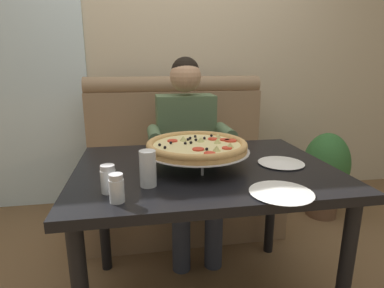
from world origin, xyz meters
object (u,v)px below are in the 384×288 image
object	(u,v)px
plate_near_left	(281,191)
plate_near_right	(281,162)
shaker_pepper_flakes	(117,190)
patio_chair	(27,135)
booth_bench	(179,173)
pizza	(197,146)
drinking_glass	(148,170)
diner_main	(188,142)
dining_table	(204,185)
shaker_parmesan	(108,181)
potted_plant	(326,171)

from	to	relation	value
plate_near_left	plate_near_right	bearing A→B (deg)	64.64
shaker_pepper_flakes	patio_chair	world-z (taller)	shaker_pepper_flakes
booth_bench	plate_near_left	xyz separation A→B (m)	(0.22, -1.27, 0.37)
pizza	drinking_glass	bearing A→B (deg)	-138.41
diner_main	pizza	size ratio (longest dim) A/B	2.59
dining_table	plate_near_left	world-z (taller)	plate_near_left
booth_bench	pizza	distance (m)	1.01
diner_main	shaker_parmesan	bearing A→B (deg)	-116.63
booth_bench	pizza	xyz separation A→B (m)	(-0.03, -0.90, 0.46)
dining_table	shaker_pepper_flakes	size ratio (longest dim) A/B	11.60
potted_plant	patio_chair	bearing A→B (deg)	155.96
booth_bench	plate_near_left	distance (m)	1.35
dining_table	drinking_glass	size ratio (longest dim) A/B	8.27
dining_table	shaker_pepper_flakes	world-z (taller)	shaker_pepper_flakes
shaker_pepper_flakes	patio_chair	xyz separation A→B (m)	(-1.04, 2.27, -0.28)
patio_chair	potted_plant	bearing A→B (deg)	-24.04
booth_bench	dining_table	distance (m)	0.95
plate_near_left	dining_table	bearing A→B (deg)	120.72
shaker_pepper_flakes	potted_plant	bearing A→B (deg)	35.50
diner_main	shaker_pepper_flakes	size ratio (longest dim) A/B	12.35
plate_near_right	drinking_glass	world-z (taller)	drinking_glass
dining_table	shaker_parmesan	world-z (taller)	shaker_parmesan
pizza	patio_chair	world-z (taller)	pizza
pizza	dining_table	bearing A→B (deg)	-15.58
plate_near_right	potted_plant	distance (m)	1.20
drinking_glass	booth_bench	bearing A→B (deg)	76.35
pizza	shaker_parmesan	size ratio (longest dim) A/B	4.56
plate_near_right	drinking_glass	distance (m)	0.67
diner_main	shaker_pepper_flakes	distance (m)	1.06
diner_main	shaker_parmesan	xyz separation A→B (m)	(-0.44, -0.88, 0.09)
shaker_parmesan	booth_bench	bearing A→B (deg)	70.00
shaker_parmesan	shaker_pepper_flakes	world-z (taller)	shaker_parmesan
dining_table	drinking_glass	world-z (taller)	drinking_glass
shaker_parmesan	plate_near_left	bearing A→B (deg)	-11.04
booth_bench	patio_chair	size ratio (longest dim) A/B	1.65
diner_main	plate_near_left	distance (m)	1.03
pizza	drinking_glass	size ratio (longest dim) A/B	3.40
shaker_parmesan	patio_chair	bearing A→B (deg)	114.71
shaker_pepper_flakes	patio_chair	bearing A→B (deg)	114.59
plate_near_right	patio_chair	distance (m)	2.68
pizza	shaker_pepper_flakes	xyz separation A→B (m)	(-0.35, -0.34, -0.05)
pizza	potted_plant	xyz separation A→B (m)	(1.21, 0.77, -0.47)
diner_main	potted_plant	xyz separation A→B (m)	(1.15, 0.14, -0.32)
booth_bench	dining_table	xyz separation A→B (m)	(0.00, -0.91, 0.27)
drinking_glass	patio_chair	bearing A→B (deg)	118.29
shaker_parmesan	patio_chair	distance (m)	2.41
pizza	drinking_glass	distance (m)	0.32
pizza	shaker_pepper_flakes	world-z (taller)	pizza
shaker_parmesan	patio_chair	xyz separation A→B (m)	(-1.00, 2.18, -0.28)
drinking_glass	plate_near_left	bearing A→B (deg)	-18.54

